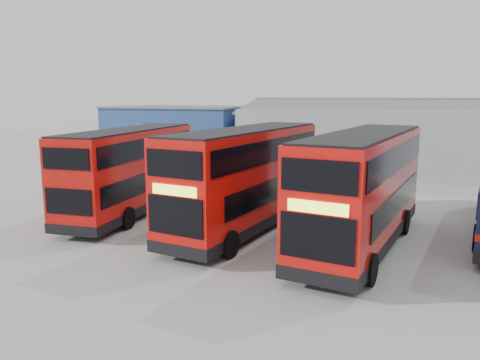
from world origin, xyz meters
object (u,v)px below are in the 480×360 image
Objects in this scene: office_block at (180,134)px; double_decker_right at (363,191)px; double_decker_centre at (246,180)px; panel_van at (147,156)px; double_decker_left at (131,172)px; maintenance_shed at (437,140)px.

office_block is 1.09× the size of double_decker_right.
double_decker_centre is 2.03× the size of panel_van.
panel_van is (-6.63, 12.28, -0.92)m from double_decker_left.
double_decker_left is 0.95× the size of double_decker_centre.
office_block is 1.10× the size of double_decker_centre.
double_decker_right is 2.04× the size of panel_van.
double_decker_left reaches higher than panel_van.
panel_van is (0.13, -6.02, -1.30)m from office_block.
double_decker_right reaches higher than double_decker_left.
double_decker_centre reaches higher than double_decker_left.
maintenance_shed is (22.00, 2.01, 0.02)m from office_block.
maintenance_shed reaches higher than office_block.
double_decker_left is at bearing -51.06° from panel_van.
double_decker_right is at bearing 168.49° from double_decker_left.
panel_van is (-13.19, 12.89, -1.03)m from double_decker_centre.
maintenance_shed is at bearing -131.62° from double_decker_left.
office_block is at bearing -174.79° from maintenance_shed.
maintenance_shed is at bearing 30.72° from panel_van.
double_decker_centre is at bearing -112.54° from maintenance_shed.
double_decker_centre is 5.29m from double_decker_right.
double_decker_right reaches higher than double_decker_centre.
office_block is 0.40× the size of maintenance_shed.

